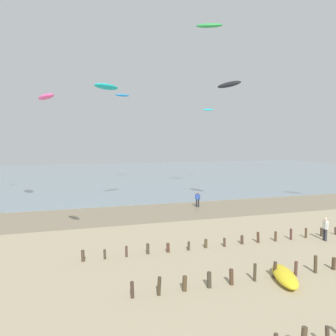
{
  "coord_description": "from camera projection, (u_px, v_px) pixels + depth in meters",
  "views": [
    {
      "loc": [
        -2.07,
        -5.23,
        7.12
      ],
      "look_at": [
        3.36,
        13.01,
        5.54
      ],
      "focal_mm": 32.89,
      "sensor_mm": 36.0,
      "label": 1
    }
  ],
  "objects": [
    {
      "name": "sea",
      "position": [
        87.0,
        175.0,
        67.22
      ],
      "size": [
        160.0,
        70.0,
        0.1
      ],
      "primitive_type": "cube",
      "color": "gray",
      "rests_on": "ground"
    },
    {
      "name": "person_far_down_beach",
      "position": [
        198.0,
        199.0,
        33.97
      ],
      "size": [
        0.52,
        0.36,
        1.71
      ],
      "color": "#232328",
      "rests_on": "ground"
    },
    {
      "name": "person_by_waterline",
      "position": [
        325.0,
        228.0,
        22.28
      ],
      "size": [
        0.25,
        0.57,
        1.71
      ],
      "color": "#383842",
      "rests_on": "ground"
    },
    {
      "name": "grounded_kite",
      "position": [
        285.0,
        276.0,
        15.78
      ],
      "size": [
        1.94,
        3.02,
        0.57
      ],
      "primitive_type": "ellipsoid",
      "rotation": [
        0.0,
        0.0,
        4.36
      ],
      "color": "yellow",
      "rests_on": "ground"
    },
    {
      "name": "groyne_mid",
      "position": [
        256.0,
        273.0,
        15.82
      ],
      "size": [
        12.79,
        0.35,
        0.98
      ],
      "color": "#403028",
      "rests_on": "ground"
    },
    {
      "name": "wet_sand_strip",
      "position": [
        100.0,
        216.0,
        29.86
      ],
      "size": [
        120.0,
        8.22,
        0.01
      ],
      "primitive_type": "cube",
      "color": "#84755B",
      "rests_on": "ground"
    },
    {
      "name": "kite_aloft_8",
      "position": [
        209.0,
        26.0,
        37.9
      ],
      "size": [
        3.48,
        2.33,
        0.78
      ],
      "primitive_type": "ellipsoid",
      "rotation": [
        -0.26,
        0.0,
        2.75
      ],
      "color": "green"
    },
    {
      "name": "kite_aloft_5",
      "position": [
        46.0,
        97.0,
        18.58
      ],
      "size": [
        1.47,
        2.14,
        0.45
      ],
      "primitive_type": "ellipsoid",
      "rotation": [
        0.2,
        0.0,
        5.13
      ],
      "color": "#E54C99"
    },
    {
      "name": "kite_aloft_2",
      "position": [
        106.0,
        87.0,
        31.83
      ],
      "size": [
        3.11,
        2.59,
        0.74
      ],
      "primitive_type": "ellipsoid",
      "rotation": [
        -0.28,
        0.0,
        0.6
      ],
      "color": "#19B2B7"
    },
    {
      "name": "kite_aloft_3",
      "position": [
        122.0,
        95.0,
        51.82
      ],
      "size": [
        2.64,
        1.34,
        0.41
      ],
      "primitive_type": "ellipsoid",
      "rotation": [
        -0.0,
        0.0,
        3.36
      ],
      "color": "#2384D1"
    },
    {
      "name": "groyne_far",
      "position": [
        244.0,
        240.0,
        21.55
      ],
      "size": [
        21.8,
        0.36,
        0.82
      ],
      "color": "#453828",
      "rests_on": "ground"
    },
    {
      "name": "kite_aloft_6",
      "position": [
        208.0,
        110.0,
        55.23
      ],
      "size": [
        2.06,
        1.15,
        0.51
      ],
      "primitive_type": "ellipsoid",
      "rotation": [
        0.37,
        0.0,
        6.04
      ],
      "color": "#19B2B7"
    },
    {
      "name": "kite_aloft_0",
      "position": [
        229.0,
        84.0,
        31.78
      ],
      "size": [
        2.12,
        3.38,
        0.91
      ],
      "primitive_type": "ellipsoid",
      "rotation": [
        -0.46,
        0.0,
        1.9
      ],
      "color": "black"
    }
  ]
}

